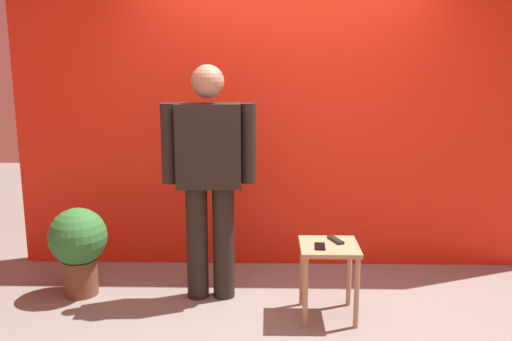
{
  "coord_description": "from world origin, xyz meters",
  "views": [
    {
      "loc": [
        -0.15,
        -3.33,
        1.78
      ],
      "look_at": [
        -0.23,
        0.55,
        0.99
      ],
      "focal_mm": 38.15,
      "sensor_mm": 36.0,
      "label": 1
    }
  ],
  "objects_px": {
    "side_table": "(329,259)",
    "potted_plant": "(78,244)",
    "cell_phone": "(320,246)",
    "tv_remote": "(336,240)",
    "standing_person": "(209,171)"
  },
  "relations": [
    {
      "from": "side_table",
      "to": "potted_plant",
      "type": "relative_size",
      "value": 0.77
    },
    {
      "from": "side_table",
      "to": "potted_plant",
      "type": "xyz_separation_m",
      "value": [
        -1.87,
        0.32,
        -0.02
      ]
    },
    {
      "from": "cell_phone",
      "to": "potted_plant",
      "type": "bearing_deg",
      "value": 172.19
    },
    {
      "from": "tv_remote",
      "to": "potted_plant",
      "type": "height_order",
      "value": "potted_plant"
    },
    {
      "from": "standing_person",
      "to": "cell_phone",
      "type": "distance_m",
      "value": 0.98
    },
    {
      "from": "tv_remote",
      "to": "potted_plant",
      "type": "bearing_deg",
      "value": 149.78
    },
    {
      "from": "side_table",
      "to": "potted_plant",
      "type": "distance_m",
      "value": 1.9
    },
    {
      "from": "potted_plant",
      "to": "side_table",
      "type": "bearing_deg",
      "value": -9.79
    },
    {
      "from": "cell_phone",
      "to": "tv_remote",
      "type": "xyz_separation_m",
      "value": [
        0.12,
        0.12,
        0.01
      ]
    },
    {
      "from": "cell_phone",
      "to": "potted_plant",
      "type": "xyz_separation_m",
      "value": [
        -1.8,
        0.37,
        -0.13
      ]
    },
    {
      "from": "standing_person",
      "to": "potted_plant",
      "type": "xyz_separation_m",
      "value": [
        -1.01,
        0.02,
        -0.58
      ]
    },
    {
      "from": "side_table",
      "to": "tv_remote",
      "type": "relative_size",
      "value": 3.11
    },
    {
      "from": "standing_person",
      "to": "tv_remote",
      "type": "xyz_separation_m",
      "value": [
        0.91,
        -0.23,
        -0.44
      ]
    },
    {
      "from": "cell_phone",
      "to": "standing_person",
      "type": "bearing_deg",
      "value": 159.62
    },
    {
      "from": "side_table",
      "to": "standing_person",
      "type": "bearing_deg",
      "value": 160.37
    }
  ]
}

